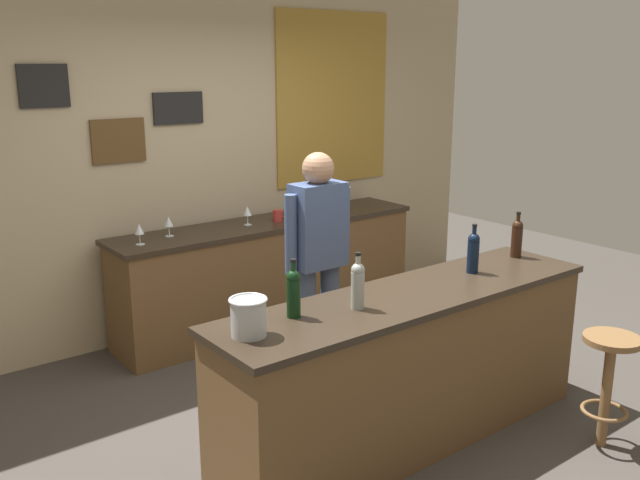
# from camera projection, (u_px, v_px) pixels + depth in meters

# --- Properties ---
(ground_plane) EXTENTS (10.00, 10.00, 0.00)m
(ground_plane) POSITION_uv_depth(u_px,v_px,m) (362.00, 412.00, 4.41)
(ground_plane) COLOR #423D38
(back_wall) EXTENTS (6.00, 0.09, 2.80)m
(back_wall) POSITION_uv_depth(u_px,v_px,m) (205.00, 157.00, 5.62)
(back_wall) COLOR tan
(back_wall) RESTS_ON ground_plane
(bar_counter) EXTENTS (2.48, 0.60, 0.92)m
(bar_counter) POSITION_uv_depth(u_px,v_px,m) (409.00, 367.00, 3.98)
(bar_counter) COLOR brown
(bar_counter) RESTS_ON ground_plane
(side_counter) EXTENTS (2.71, 0.56, 0.90)m
(side_counter) POSITION_uv_depth(u_px,v_px,m) (270.00, 273.00, 5.79)
(side_counter) COLOR brown
(side_counter) RESTS_ON ground_plane
(bartender) EXTENTS (0.52, 0.21, 1.62)m
(bartender) POSITION_uv_depth(u_px,v_px,m) (318.00, 255.00, 4.56)
(bartender) COLOR #384766
(bartender) RESTS_ON ground_plane
(bar_stool) EXTENTS (0.32, 0.32, 0.68)m
(bar_stool) POSITION_uv_depth(u_px,v_px,m) (609.00, 373.00, 3.92)
(bar_stool) COLOR brown
(bar_stool) RESTS_ON ground_plane
(wine_bottle_a) EXTENTS (0.07, 0.07, 0.31)m
(wine_bottle_a) POSITION_uv_depth(u_px,v_px,m) (293.00, 291.00, 3.47)
(wine_bottle_a) COLOR black
(wine_bottle_a) RESTS_ON bar_counter
(wine_bottle_b) EXTENTS (0.07, 0.07, 0.31)m
(wine_bottle_b) POSITION_uv_depth(u_px,v_px,m) (358.00, 284.00, 3.59)
(wine_bottle_b) COLOR #999E99
(wine_bottle_b) RESTS_ON bar_counter
(wine_bottle_c) EXTENTS (0.07, 0.07, 0.31)m
(wine_bottle_c) POSITION_uv_depth(u_px,v_px,m) (473.00, 251.00, 4.20)
(wine_bottle_c) COLOR black
(wine_bottle_c) RESTS_ON bar_counter
(wine_bottle_d) EXTENTS (0.07, 0.07, 0.31)m
(wine_bottle_d) POSITION_uv_depth(u_px,v_px,m) (517.00, 237.00, 4.54)
(wine_bottle_d) COLOR black
(wine_bottle_d) RESTS_ON bar_counter
(ice_bucket) EXTENTS (0.19, 0.19, 0.19)m
(ice_bucket) POSITION_uv_depth(u_px,v_px,m) (248.00, 316.00, 3.24)
(ice_bucket) COLOR #B7BABF
(ice_bucket) RESTS_ON bar_counter
(wine_glass_a) EXTENTS (0.07, 0.07, 0.16)m
(wine_glass_a) POSITION_uv_depth(u_px,v_px,m) (139.00, 230.00, 4.93)
(wine_glass_a) COLOR silver
(wine_glass_a) RESTS_ON side_counter
(wine_glass_b) EXTENTS (0.07, 0.07, 0.16)m
(wine_glass_b) POSITION_uv_depth(u_px,v_px,m) (169.00, 222.00, 5.16)
(wine_glass_b) COLOR silver
(wine_glass_b) RESTS_ON side_counter
(wine_glass_c) EXTENTS (0.07, 0.07, 0.16)m
(wine_glass_c) POSITION_uv_depth(u_px,v_px,m) (247.00, 212.00, 5.52)
(wine_glass_c) COLOR silver
(wine_glass_c) RESTS_ON side_counter
(coffee_mug) EXTENTS (0.12, 0.08, 0.09)m
(coffee_mug) POSITION_uv_depth(u_px,v_px,m) (278.00, 216.00, 5.67)
(coffee_mug) COLOR #B2332D
(coffee_mug) RESTS_ON side_counter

